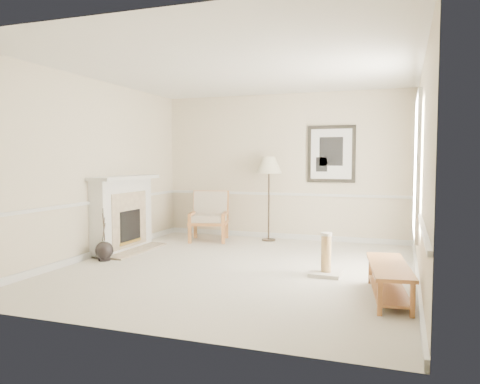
{
  "coord_description": "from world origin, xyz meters",
  "views": [
    {
      "loc": [
        2.29,
        -6.39,
        1.6
      ],
      "look_at": [
        -0.21,
        0.7,
        1.07
      ],
      "focal_mm": 35.0,
      "sensor_mm": 36.0,
      "label": 1
    }
  ],
  "objects_px": {
    "floor_lamp": "(269,168)",
    "scratching_post": "(326,262)",
    "floor_vase": "(104,251)",
    "bench": "(389,276)",
    "armchair": "(210,214)"
  },
  "relations": [
    {
      "from": "floor_lamp",
      "to": "scratching_post",
      "type": "distance_m",
      "value": 3.11
    },
    {
      "from": "floor_lamp",
      "to": "scratching_post",
      "type": "xyz_separation_m",
      "value": [
        1.51,
        -2.42,
        -1.25
      ]
    },
    {
      "from": "floor_vase",
      "to": "floor_lamp",
      "type": "xyz_separation_m",
      "value": [
        1.94,
        2.64,
        1.29
      ]
    },
    {
      "from": "floor_vase",
      "to": "scratching_post",
      "type": "height_order",
      "value": "floor_vase"
    },
    {
      "from": "floor_lamp",
      "to": "bench",
      "type": "relative_size",
      "value": 1.15
    },
    {
      "from": "floor_vase",
      "to": "bench",
      "type": "relative_size",
      "value": 0.58
    },
    {
      "from": "armchair",
      "to": "floor_lamp",
      "type": "relative_size",
      "value": 0.59
    },
    {
      "from": "floor_vase",
      "to": "floor_lamp",
      "type": "bearing_deg",
      "value": 53.64
    },
    {
      "from": "floor_vase",
      "to": "scratching_post",
      "type": "distance_m",
      "value": 3.46
    },
    {
      "from": "floor_lamp",
      "to": "scratching_post",
      "type": "height_order",
      "value": "floor_lamp"
    },
    {
      "from": "armchair",
      "to": "bench",
      "type": "relative_size",
      "value": 0.67
    },
    {
      "from": "floor_lamp",
      "to": "scratching_post",
      "type": "relative_size",
      "value": 2.77
    },
    {
      "from": "floor_vase",
      "to": "armchair",
      "type": "xyz_separation_m",
      "value": [
        0.81,
        2.33,
        0.37
      ]
    },
    {
      "from": "scratching_post",
      "to": "floor_vase",
      "type": "bearing_deg",
      "value": -176.4
    },
    {
      "from": "armchair",
      "to": "bench",
      "type": "bearing_deg",
      "value": -55.26
    }
  ]
}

